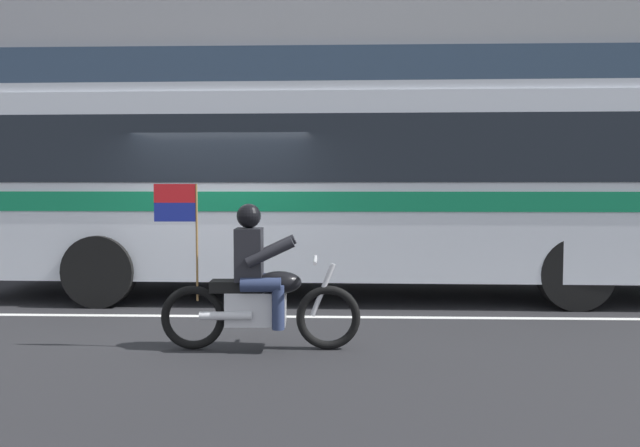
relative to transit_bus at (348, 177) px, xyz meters
name	(u,v)px	position (x,y,z in m)	size (l,w,h in m)	color
ground_plane	(221,308)	(-1.82, -1.19, -1.88)	(60.00, 60.00, 0.00)	black
sidewalk_curb	(264,261)	(-1.82, 3.91, -1.81)	(28.00, 3.80, 0.15)	#A39E93
lane_center_stripe	(213,316)	(-1.82, -1.79, -1.88)	(26.60, 0.14, 0.01)	silver
office_building_facade	(274,0)	(-1.82, 6.20, 4.50)	(28.00, 0.89, 12.76)	gray
transit_bus	(348,177)	(0.00, 0.00, 0.00)	(11.63, 2.77, 3.22)	silver
motorcycle_with_rider	(258,288)	(-0.99, -3.53, -1.22)	(2.20, 0.64, 1.78)	black
fire_hydrant	(285,247)	(-1.23, 2.54, -1.36)	(0.22, 0.30, 0.75)	#4C8C3F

